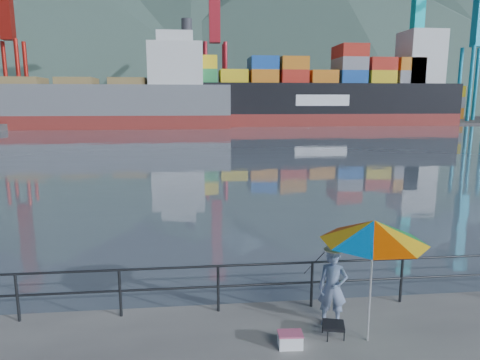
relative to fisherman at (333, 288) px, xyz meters
name	(u,v)px	position (x,y,z in m)	size (l,w,h in m)	color
harbor_water	(193,115)	(-3.19, 129.08, -0.76)	(500.00, 280.00, 0.00)	slate
far_dock	(235,120)	(6.81, 92.08, -0.76)	(200.00, 40.00, 0.40)	#514F4C
guardrail	(170,290)	(-3.19, 0.78, -0.24)	(22.00, 0.06, 1.03)	#2D3033
mountains	(272,36)	(35.62, 206.83, 34.79)	(600.00, 332.80, 80.00)	#385147
port_cranes	(339,45)	(27.81, 83.08, 15.24)	(116.00, 28.00, 38.40)	red
container_stacks	(341,105)	(32.35, 92.82, 2.59)	(58.00, 8.40, 7.80)	orange
fisherman	(333,288)	(0.00, 0.00, 0.00)	(0.56, 0.37, 1.53)	#2D508B
beach_umbrella	(374,231)	(0.48, -0.64, 1.34)	(2.45, 2.45, 2.30)	white
folding_stool	(333,330)	(-0.11, -0.45, -0.63)	(0.48, 0.48, 0.26)	black
cooler_bag	(290,341)	(-0.99, -0.69, -0.64)	(0.42, 0.28, 0.24)	white
fishing_rod	(312,303)	(-0.13, 0.94, -0.76)	(0.02, 0.02, 1.89)	black
bulk_carrier	(94,102)	(-19.64, 68.49, 3.38)	(50.04, 8.66, 14.50)	maroon
container_ship	(324,93)	(22.39, 74.25, 5.12)	(54.11, 9.02, 18.10)	maroon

